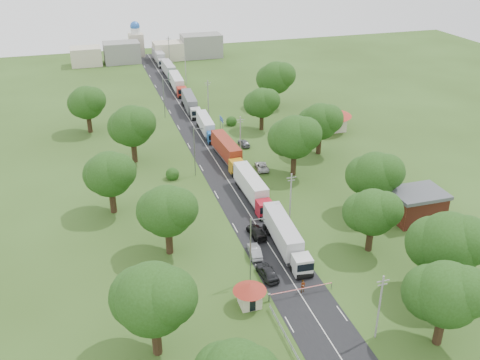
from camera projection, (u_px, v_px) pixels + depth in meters
name	position (u px, v px, depth m)	size (l,w,h in m)	color
ground	(245.00, 207.00, 93.01)	(260.00, 260.00, 0.00)	#2C4517
road	(216.00, 162.00, 110.16)	(8.00, 200.00, 0.04)	black
boom_barrier	(291.00, 291.00, 70.83)	(9.22, 0.35, 1.18)	slate
guard_booth	(250.00, 292.00, 68.75)	(4.40, 4.40, 3.45)	beige
guard_rail	(294.00, 355.00, 61.70)	(0.10, 17.00, 1.70)	slate
info_sign	(221.00, 122.00, 123.04)	(0.12, 3.10, 4.10)	slate
pole_0	(379.00, 306.00, 62.35)	(1.60, 0.24, 9.00)	gray
pole_1	(291.00, 198.00, 86.36)	(1.60, 0.24, 9.00)	gray
pole_2	(240.00, 136.00, 110.37)	(1.60, 0.24, 9.00)	gray
pole_3	(208.00, 97.00, 134.38)	(1.60, 0.24, 9.00)	gray
pole_4	(186.00, 69.00, 158.39)	(1.60, 0.24, 9.00)	gray
pole_5	(169.00, 49.00, 182.40)	(1.60, 0.24, 9.00)	gray
lamp_0	(252.00, 247.00, 72.01)	(2.03, 0.22, 10.00)	slate
lamp_1	(195.00, 149.00, 102.02)	(2.03, 0.22, 10.00)	slate
lamp_2	(164.00, 96.00, 132.04)	(2.03, 0.22, 10.00)	slate
tree_0	(446.00, 293.00, 60.47)	(8.80, 8.80, 11.07)	#382616
tree_1	(448.00, 243.00, 68.62)	(9.60, 9.60, 12.05)	#382616
tree_2	(372.00, 212.00, 78.40)	(8.00, 8.00, 10.10)	#382616
tree_3	(375.00, 174.00, 88.27)	(8.80, 8.80, 11.07)	#382616
tree_4	(294.00, 137.00, 101.62)	(9.60, 9.60, 12.05)	#382616
tree_5	(320.00, 121.00, 111.08)	(8.80, 8.80, 11.07)	#382616
tree_6	(262.00, 103.00, 124.11)	(8.00, 8.00, 10.10)	#382616
tree_7	(276.00, 78.00, 138.78)	(9.60, 9.60, 12.05)	#382616
tree_9	(153.00, 298.00, 58.75)	(9.60, 9.60, 12.05)	#382616
tree_10	(167.00, 210.00, 77.47)	(8.80, 8.80, 11.07)	#382616
tree_11	(109.00, 174.00, 88.51)	(8.80, 8.80, 11.07)	#382616
tree_12	(132.00, 126.00, 106.95)	(9.60, 9.60, 12.05)	#382616
tree_13	(87.00, 102.00, 122.29)	(8.80, 8.80, 11.07)	#382616
house_brick	(417.00, 205.00, 88.30)	(8.60, 6.60, 5.20)	maroon
house_cream	(329.00, 116.00, 124.91)	(10.08, 10.08, 5.80)	beige
distant_town	(153.00, 50.00, 185.97)	(52.00, 8.00, 8.00)	gray
church	(136.00, 41.00, 190.77)	(5.00, 5.00, 12.30)	beige
truck_0	(285.00, 236.00, 80.37)	(3.46, 15.61, 4.31)	silver
truck_1	(252.00, 188.00, 94.75)	(2.74, 15.41, 4.27)	#A91322
truck_2	(228.00, 151.00, 109.55)	(3.30, 15.62, 4.32)	#C78917
truck_3	(206.00, 126.00, 123.42)	(2.82, 13.71, 3.79)	#195098
truck_4	(190.00, 103.00, 137.83)	(3.23, 14.78, 4.08)	silver
truck_5	(177.00, 83.00, 153.90)	(3.09, 15.41, 4.26)	#AA261A
truck_6	(169.00, 70.00, 167.24)	(2.69, 15.07, 4.18)	#235E3B
truck_7	(159.00, 57.00, 182.89)	(2.77, 15.22, 4.22)	#A9A9A9
car_lane_front	(267.00, 272.00, 74.72)	(1.98, 4.93, 1.68)	black
car_lane_mid	(255.00, 251.00, 79.58)	(1.56, 4.47, 1.47)	gray
car_lane_rear	(257.00, 232.00, 84.43)	(2.08, 5.12, 1.49)	black
car_verge_near	(262.00, 166.00, 106.57)	(2.28, 4.93, 1.37)	#B8B8B8
car_verge_far	(244.00, 143.00, 117.50)	(1.71, 4.25, 1.45)	slate
pedestrian_near	(303.00, 286.00, 71.71)	(0.69, 0.46, 1.90)	gray
pedestrian_booth	(259.00, 302.00, 68.67)	(0.94, 0.74, 1.94)	gray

